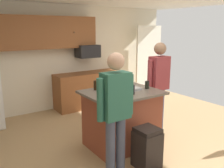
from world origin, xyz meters
The scene contains 16 objects.
floor centered at (0.00, 0.00, 0.00)m, with size 7.04×7.04×0.00m, color tan.
back_wall centered at (0.00, 2.80, 1.30)m, with size 6.40×0.10×2.60m, color beige.
french_door_window_panel centered at (2.60, 2.40, 1.10)m, with size 0.90×0.06×2.00m, color white.
cabinet_run_upper centered at (-0.40, 2.60, 1.93)m, with size 2.40×0.38×0.75m.
cabinet_run_lower centered at (0.60, 2.48, 0.45)m, with size 1.80×0.63×0.90m.
microwave_over_range centered at (0.60, 2.50, 1.45)m, with size 0.56×0.40×0.32m, color black.
kitchen_island centered at (-0.01, 0.17, 0.50)m, with size 1.26×0.98×0.98m.
person_guest_right centered at (0.96, 0.29, 1.02)m, with size 0.57×0.23×1.76m.
person_host_foreground centered at (-0.61, -0.49, 1.00)m, with size 0.57×0.23×1.72m.
glass_short_whisky centered at (0.46, 0.08, 1.05)m, with size 0.07×0.07×0.14m.
glass_dark_ale centered at (-0.33, 0.51, 1.06)m, with size 0.07×0.07×0.16m.
mug_blue_stoneware centered at (-0.48, -0.08, 1.03)m, with size 0.13×0.08×0.10m.
tumbler_amber centered at (-0.31, 0.23, 1.05)m, with size 0.07×0.07×0.15m.
glass_pilsner centered at (0.01, -0.08, 1.06)m, with size 0.07×0.07×0.15m.
serving_tray centered at (0.10, 0.19, 1.00)m, with size 0.44×0.30×0.04m.
trash_bin centered at (-0.11, -0.60, 0.30)m, with size 0.34×0.34×0.61m.
Camera 1 is at (-2.38, -3.03, 2.01)m, focal length 39.05 mm.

